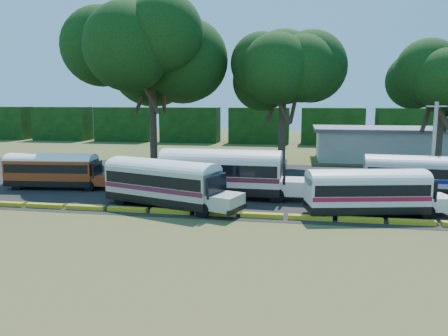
% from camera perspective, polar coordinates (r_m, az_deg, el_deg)
% --- Properties ---
extents(ground, '(160.00, 160.00, 0.00)m').
position_cam_1_polar(ground, '(27.72, -4.57, -6.62)').
color(ground, '#334F1A').
rests_on(ground, ground).
extents(asphalt_strip, '(64.00, 24.00, 0.02)m').
position_cam_1_polar(asphalt_strip, '(38.99, 1.22, -2.00)').
color(asphalt_strip, black).
rests_on(asphalt_strip, ground).
extents(curb, '(53.70, 0.45, 0.30)m').
position_cam_1_polar(curb, '(28.61, -4.08, -5.81)').
color(curb, gold).
rests_on(curb, ground).
extents(terminal_building, '(19.00, 9.00, 4.00)m').
position_cam_1_polar(terminal_building, '(57.24, 21.17, 2.98)').
color(terminal_building, beige).
rests_on(terminal_building, ground).
extents(treeline_backdrop, '(130.00, 4.00, 6.00)m').
position_cam_1_polar(treeline_backdrop, '(74.28, 4.62, 5.56)').
color(treeline_backdrop, black).
rests_on(treeline_backdrop, ground).
extents(bus_red, '(9.18, 3.03, 2.96)m').
position_cam_1_polar(bus_red, '(39.12, -21.30, -0.07)').
color(bus_red, black).
rests_on(bus_red, ground).
extents(bus_cream_west, '(10.35, 5.69, 3.32)m').
position_cam_1_polar(bus_cream_west, '(30.38, -7.76, -1.65)').
color(bus_cream_west, black).
rests_on(bus_cream_west, ground).
extents(bus_cream_east, '(11.26, 3.07, 3.68)m').
position_cam_1_polar(bus_cream_east, '(33.17, 0.03, -0.31)').
color(bus_cream_east, black).
rests_on(bus_cream_east, ground).
extents(bus_white_red, '(9.50, 4.12, 3.04)m').
position_cam_1_polar(bus_white_red, '(29.42, 18.46, -2.71)').
color(bus_white_red, black).
rests_on(bus_white_red, ground).
extents(bus_white_blue, '(9.77, 3.10, 3.16)m').
position_cam_1_polar(bus_white_blue, '(36.75, 24.25, -0.66)').
color(bus_white_blue, black).
rests_on(bus_white_blue, ground).
extents(tree_west, '(13.15, 13.15, 17.96)m').
position_cam_1_polar(tree_west, '(49.01, -9.50, 15.51)').
color(tree_west, '#3A2B1D').
rests_on(tree_west, ground).
extents(tree_center, '(10.71, 10.71, 14.69)m').
position_cam_1_polar(tree_center, '(47.70, 7.76, 12.86)').
color(tree_center, '#3A2B1D').
rests_on(tree_center, ground).
extents(tree_east, '(8.33, 8.33, 12.33)m').
position_cam_1_polar(tree_east, '(49.18, 26.68, 10.11)').
color(tree_east, '#3A2B1D').
rests_on(tree_east, ground).
extents(utility_pole, '(1.60, 0.30, 7.23)m').
position_cam_1_polar(utility_pole, '(39.13, 25.70, 2.66)').
color(utility_pole, gray).
rests_on(utility_pole, ground).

